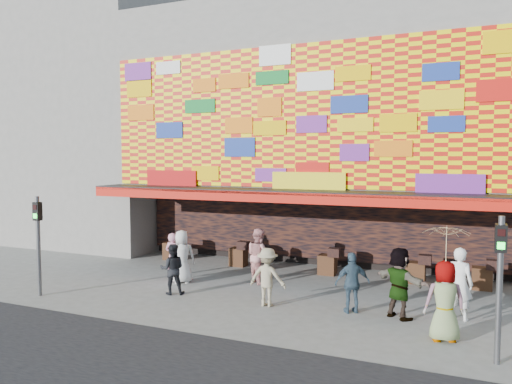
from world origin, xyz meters
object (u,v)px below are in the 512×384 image
(ped_e, at_px, (352,283))
(ped_a, at_px, (182,257))
(signal_right, at_px, (500,273))
(parasol, at_px, (446,246))
(signal_left, at_px, (38,234))
(ped_c, at_px, (172,269))
(ped_i, at_px, (259,256))
(ped_d, at_px, (267,277))
(ped_f, at_px, (399,283))
(ped_b, at_px, (173,257))
(ped_h, at_px, (459,283))
(ped_g, at_px, (445,301))

(ped_e, bearing_deg, ped_a, -39.75)
(signal_right, height_order, parasol, signal_right)
(parasol, bearing_deg, signal_left, -175.36)
(ped_c, distance_m, ped_i, 2.98)
(ped_d, height_order, ped_e, ped_d)
(ped_e, relative_size, parasol, 0.86)
(ped_d, bearing_deg, signal_left, 14.18)
(ped_c, relative_size, ped_d, 0.94)
(ped_c, bearing_deg, ped_f, 155.33)
(signal_left, distance_m, parasol, 11.39)
(signal_right, xyz_separation_m, ped_b, (-9.71, 3.12, -1.04))
(ped_a, height_order, ped_c, ped_a)
(ped_e, bearing_deg, ped_h, 160.99)
(ped_g, distance_m, ped_h, 1.78)
(ped_d, xyz_separation_m, ped_h, (4.94, 0.89, 0.12))
(signal_right, bearing_deg, ped_c, 168.81)
(ped_b, xyz_separation_m, parasol, (8.66, -2.20, 1.35))
(signal_left, xyz_separation_m, signal_right, (12.40, 0.00, 0.00))
(ped_e, xyz_separation_m, ped_g, (2.37, -1.20, 0.10))
(signal_right, xyz_separation_m, parasol, (-1.05, 0.92, 0.31))
(ped_b, distance_m, ped_h, 8.93)
(ped_e, bearing_deg, signal_right, 117.08)
(ped_h, bearing_deg, ped_a, 13.85)
(ped_d, relative_size, ped_g, 0.89)
(signal_left, xyz_separation_m, ped_f, (10.19, 2.16, -0.93))
(ped_h, bearing_deg, signal_right, 122.53)
(ped_a, xyz_separation_m, ped_h, (8.49, -0.33, 0.05))
(ped_i, bearing_deg, signal_right, -172.86)
(ped_a, bearing_deg, ped_f, 137.74)
(signal_left, distance_m, ped_h, 11.95)
(ped_c, height_order, parasol, parasol)
(ped_g, distance_m, ped_i, 6.72)
(signal_right, distance_m, ped_a, 9.81)
(ped_b, bearing_deg, ped_f, 177.09)
(signal_left, relative_size, ped_h, 1.61)
(signal_left, relative_size, ped_e, 1.84)
(ped_b, relative_size, ped_i, 0.90)
(ped_a, distance_m, ped_h, 8.50)
(ped_c, bearing_deg, ped_i, -156.86)
(ped_b, relative_size, ped_g, 0.89)
(ped_d, bearing_deg, ped_f, -174.96)
(ped_b, relative_size, ped_f, 0.88)
(signal_right, relative_size, ped_d, 1.84)
(ped_a, xyz_separation_m, ped_c, (0.45, -1.26, -0.11))
(ped_a, xyz_separation_m, ped_b, (-0.42, 0.11, -0.06))
(signal_left, distance_m, ped_i, 6.84)
(ped_a, bearing_deg, ped_e, 135.95)
(signal_left, xyz_separation_m, ped_i, (5.42, 4.07, -0.95))
(ped_a, height_order, parasol, parasol)
(ped_a, distance_m, ped_b, 0.44)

